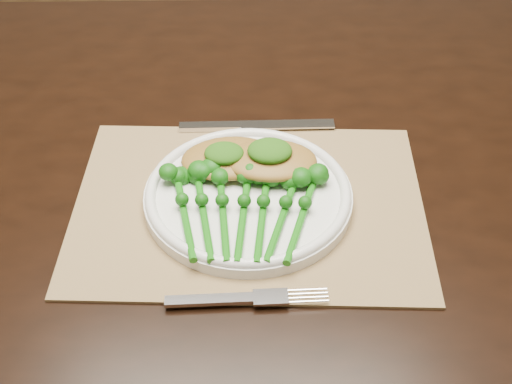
{
  "coord_description": "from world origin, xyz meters",
  "views": [
    {
      "loc": [
        -0.08,
        -0.76,
        1.34
      ],
      "look_at": [
        -0.09,
        -0.14,
        0.78
      ],
      "focal_mm": 50.0,
      "sensor_mm": 36.0,
      "label": 1
    }
  ],
  "objects_px": {
    "dining_table": "(229,333)",
    "broccolini_bundle": "(243,219)",
    "placemat": "(249,205)",
    "chicken_fillet_left": "(229,158)",
    "dinner_plate": "(248,195)"
  },
  "relations": [
    {
      "from": "dining_table",
      "to": "dinner_plate",
      "type": "xyz_separation_m",
      "value": [
        0.04,
        -0.09,
        0.39
      ]
    },
    {
      "from": "placemat",
      "to": "dinner_plate",
      "type": "bearing_deg",
      "value": 103.02
    },
    {
      "from": "dining_table",
      "to": "broccolini_bundle",
      "type": "xyz_separation_m",
      "value": [
        0.03,
        -0.14,
        0.4
      ]
    },
    {
      "from": "placemat",
      "to": "broccolini_bundle",
      "type": "distance_m",
      "value": 0.05
    },
    {
      "from": "chicken_fillet_left",
      "to": "broccolini_bundle",
      "type": "relative_size",
      "value": 0.68
    },
    {
      "from": "dining_table",
      "to": "placemat",
      "type": "bearing_deg",
      "value": -70.0
    },
    {
      "from": "dinner_plate",
      "to": "chicken_fillet_left",
      "type": "relative_size",
      "value": 2.09
    },
    {
      "from": "broccolini_bundle",
      "to": "dinner_plate",
      "type": "bearing_deg",
      "value": 85.59
    },
    {
      "from": "placemat",
      "to": "chicken_fillet_left",
      "type": "height_order",
      "value": "chicken_fillet_left"
    },
    {
      "from": "dining_table",
      "to": "broccolini_bundle",
      "type": "height_order",
      "value": "broccolini_bundle"
    },
    {
      "from": "dining_table",
      "to": "dinner_plate",
      "type": "relative_size",
      "value": 6.49
    },
    {
      "from": "dinner_plate",
      "to": "placemat",
      "type": "bearing_deg",
      "value": -77.35
    },
    {
      "from": "chicken_fillet_left",
      "to": "broccolini_bundle",
      "type": "bearing_deg",
      "value": -87.84
    },
    {
      "from": "dinner_plate",
      "to": "chicken_fillet_left",
      "type": "bearing_deg",
      "value": 116.3
    },
    {
      "from": "dining_table",
      "to": "broccolini_bundle",
      "type": "relative_size",
      "value": 9.22
    }
  ]
}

